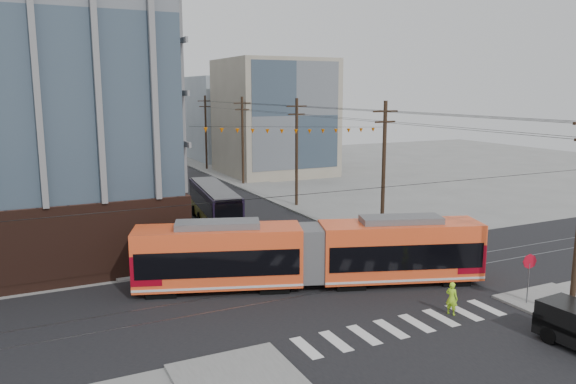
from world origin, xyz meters
The scene contains 14 objects.
ground centered at (0.00, 0.00, 0.00)m, with size 160.00×160.00×0.00m, color slate.
bg_bldg_nw_near centered at (-17.00, 52.00, 9.00)m, with size 18.00×16.00×18.00m, color #8C99A5.
bg_bldg_ne_near centered at (16.00, 48.00, 8.00)m, with size 14.00×14.00×16.00m, color gray.
bg_bldg_nw_far centered at (-14.00, 72.00, 10.00)m, with size 16.00×18.00×20.00m, color gray.
bg_bldg_ne_far centered at (18.00, 68.00, 7.00)m, with size 16.00×16.00×14.00m, color #8C99A5.
utility_pole_far centered at (8.50, 56.00, 5.50)m, with size 0.30×0.30×11.00m, color black.
streetcar centered at (-1.45, 4.32, 2.02)m, with size 20.96×2.95×4.04m, color #FF5324, non-canonical shape.
city_bus centered at (-1.45, 22.63, 1.72)m, with size 2.62×12.11×3.43m, color black, non-canonical shape.
parked_car_silver centered at (-6.00, 15.36, 0.73)m, with size 1.54×4.41×1.45m, color #9FA0A3.
parked_car_white centered at (-5.75, 16.21, 0.68)m, with size 1.90×4.68×1.36m, color #B5B5B5.
parked_car_grey centered at (-5.75, 25.49, 0.63)m, with size 2.10×4.56×1.27m, color #515463.
pedestrian centered at (3.19, -2.88, 0.91)m, with size 0.66×0.43×1.81m, color #B8FF29.
stop_sign centered at (7.86, -3.71, 1.38)m, with size 0.84×0.84×2.76m, color red, non-canonical shape.
jersey_barrier centered at (8.30, 13.10, 0.44)m, with size 0.98×4.35×0.87m, color #5A5961.
Camera 1 is at (-16.96, -24.50, 11.80)m, focal length 35.00 mm.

